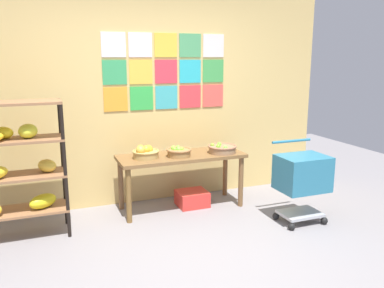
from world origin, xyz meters
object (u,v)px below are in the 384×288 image
(fruit_basket_left, at_px, (145,153))
(produce_crate_under_table, at_px, (192,198))
(fruit_basket_right, at_px, (179,152))
(display_table, at_px, (181,162))
(fruit_basket_back_right, at_px, (222,149))
(banana_shelf_unit, at_px, (3,156))
(shopping_cart, at_px, (302,176))

(fruit_basket_left, distance_m, produce_crate_under_table, 0.87)
(fruit_basket_right, xyz_separation_m, fruit_basket_left, (-0.39, 0.06, 0.01))
(display_table, relative_size, fruit_basket_back_right, 4.33)
(fruit_basket_right, distance_m, produce_crate_under_table, 0.67)
(display_table, relative_size, fruit_basket_left, 4.84)
(banana_shelf_unit, height_order, shopping_cart, banana_shelf_unit)
(fruit_basket_right, xyz_separation_m, shopping_cart, (1.14, -0.82, -0.19))
(banana_shelf_unit, relative_size, fruit_basket_right, 5.16)
(fruit_basket_right, relative_size, produce_crate_under_table, 0.81)
(banana_shelf_unit, bearing_deg, display_table, 5.52)
(display_table, distance_m, fruit_basket_back_right, 0.52)
(fruit_basket_left, bearing_deg, banana_shelf_unit, -173.24)
(fruit_basket_left, relative_size, fruit_basket_back_right, 0.90)
(display_table, distance_m, fruit_basket_right, 0.17)
(fruit_basket_left, xyz_separation_m, fruit_basket_back_right, (0.94, -0.08, -0.01))
(shopping_cart, bearing_deg, produce_crate_under_table, 127.45)
(fruit_basket_back_right, xyz_separation_m, shopping_cart, (0.59, -0.80, -0.18))
(fruit_basket_left, distance_m, fruit_basket_back_right, 0.94)
(banana_shelf_unit, xyz_separation_m, display_table, (1.91, 0.18, -0.29))
(banana_shelf_unit, xyz_separation_m, fruit_basket_left, (1.46, 0.17, -0.13))
(banana_shelf_unit, relative_size, display_table, 1.01)
(banana_shelf_unit, relative_size, fruit_basket_left, 4.89)
(display_table, bearing_deg, produce_crate_under_table, 4.04)
(banana_shelf_unit, relative_size, shopping_cart, 1.70)
(display_table, xyz_separation_m, fruit_basket_back_right, (0.50, -0.09, 0.14))
(fruit_basket_right, height_order, fruit_basket_left, fruit_basket_left)
(display_table, distance_m, produce_crate_under_table, 0.51)
(display_table, xyz_separation_m, shopping_cart, (1.09, -0.89, -0.04))
(banana_shelf_unit, bearing_deg, produce_crate_under_table, 5.42)
(produce_crate_under_table, relative_size, shopping_cart, 0.41)
(fruit_basket_right, distance_m, fruit_basket_back_right, 0.55)
(display_table, height_order, fruit_basket_back_right, fruit_basket_back_right)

